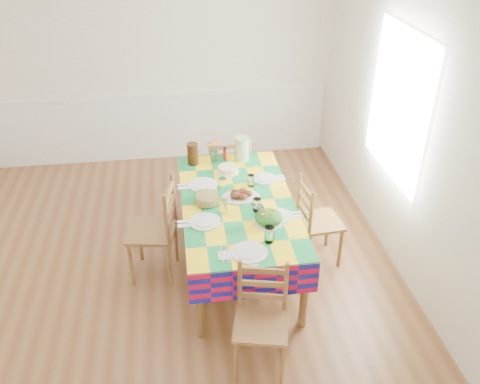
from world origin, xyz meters
The scene contains 23 objects.
room centered at (0.00, 0.00, 1.35)m, with size 4.58×5.08×2.78m.
wainscot centered at (0.00, 2.48, 0.49)m, with size 4.41×0.06×0.92m.
window_right centered at (2.23, 0.30, 1.50)m, with size 1.40×1.40×0.00m, color white.
dining_table centered at (0.70, 0.04, 0.66)m, with size 1.03×1.92×0.75m.
setting_near_head centered at (0.75, -0.68, 0.78)m, with size 0.47×0.32×0.14m.
setting_left_near centered at (0.43, -0.20, 0.78)m, with size 0.50×0.30×0.13m.
setting_left_far centered at (0.46, 0.33, 0.78)m, with size 0.52×0.31×0.14m.
setting_right_near centered at (0.96, -0.21, 0.77)m, with size 0.49×0.28×0.13m.
setting_right_far centered at (0.97, 0.38, 0.77)m, with size 0.45×0.26×0.12m.
meat_platter centered at (0.74, 0.10, 0.77)m, with size 0.36×0.26×0.07m.
salad_platter centered at (0.92, -0.32, 0.79)m, with size 0.27×0.27×0.11m.
pasta_bowl centered at (0.42, 0.06, 0.79)m, with size 0.22×0.22×0.08m.
cake centered at (0.68, 0.61, 0.78)m, with size 0.23×0.23×0.06m.
serving_utensils centered at (0.88, -0.08, 0.75)m, with size 0.15×0.33×0.01m.
flower_vase centered at (0.56, 0.84, 0.85)m, with size 0.15×0.13×0.24m.
hot_sauce centered at (0.68, 0.89, 0.82)m, with size 0.03×0.03×0.14m, color red.
green_pitcher centered at (0.86, 0.85, 0.87)m, with size 0.15×0.15×0.26m, color #A9D596.
tea_pitcher centered at (0.34, 0.83, 0.86)m, with size 0.11×0.11×0.23m, color black.
name_card centered at (0.70, -0.89, 0.75)m, with size 0.07×0.02×0.02m, color silver.
chair_near centered at (0.71, -1.17, 0.45)m, with size 0.48×0.46×0.91m.
chair_far centered at (0.70, 1.25, 0.42)m, with size 0.37×0.36×0.84m.
chair_left centered at (-0.06, 0.03, 0.50)m, with size 0.50×0.51×1.01m.
chair_right centered at (1.47, 0.04, 0.45)m, with size 0.41×0.43×0.91m.
Camera 1 is at (0.17, -3.85, 3.26)m, focal length 38.00 mm.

